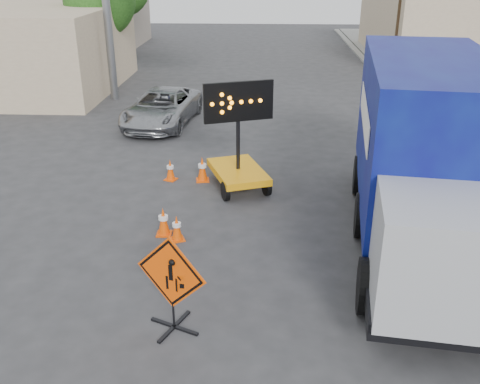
# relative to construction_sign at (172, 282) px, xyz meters

# --- Properties ---
(ground) EXTENTS (100.00, 100.00, 0.00)m
(ground) POSITION_rel_construction_sign_xyz_m (0.81, -0.86, -1.00)
(ground) COLOR #2D2D30
(ground) RESTS_ON ground
(curb_right) EXTENTS (0.40, 60.00, 0.12)m
(curb_right) POSITION_rel_construction_sign_xyz_m (8.01, 14.14, -0.94)
(curb_right) COLOR gray
(curb_right) RESTS_ON ground
(sidewalk_right) EXTENTS (4.00, 60.00, 0.15)m
(sidewalk_right) POSITION_rel_construction_sign_xyz_m (10.31, 14.14, -0.92)
(sidewalk_right) COLOR gray
(sidewalk_right) RESTS_ON ground
(storefront_left_far) EXTENTS (12.00, 10.00, 4.40)m
(storefront_left_far) POSITION_rel_construction_sign_xyz_m (-14.19, 33.14, 1.20)
(storefront_left_far) COLOR gray
(storefront_left_far) RESTS_ON ground
(building_right_far) EXTENTS (10.00, 14.00, 4.60)m
(building_right_far) POSITION_rel_construction_sign_xyz_m (13.81, 29.14, 1.30)
(building_right_far) COLOR #C5AF8E
(building_right_far) RESTS_ON ground
(tree_left_near) EXTENTS (3.71, 3.71, 6.03)m
(tree_left_near) POSITION_rel_construction_sign_xyz_m (-7.19, 21.14, 3.17)
(tree_left_near) COLOR #4C3220
(tree_left_near) RESTS_ON ground
(construction_sign) EXTENTS (1.32, 0.95, 1.90)m
(construction_sign) POSITION_rel_construction_sign_xyz_m (0.00, 0.00, 0.00)
(construction_sign) COLOR black
(construction_sign) RESTS_ON ground
(arrow_board) EXTENTS (2.02, 2.54, 3.16)m
(arrow_board) POSITION_rel_construction_sign_xyz_m (0.83, 6.61, -0.30)
(arrow_board) COLOR orange
(arrow_board) RESTS_ON ground
(pickup_truck) EXTENTS (2.93, 5.26, 1.39)m
(pickup_truck) POSITION_rel_construction_sign_xyz_m (-2.59, 13.00, -0.30)
(pickup_truck) COLOR #9EA0A4
(pickup_truck) RESTS_ON ground
(box_truck) EXTENTS (3.76, 9.21, 4.24)m
(box_truck) POSITION_rel_construction_sign_xyz_m (5.21, 3.58, 0.92)
(box_truck) COLOR black
(box_truck) RESTS_ON ground
(cone_a) EXTENTS (0.43, 0.43, 0.65)m
(cone_a) POSITION_rel_construction_sign_xyz_m (-0.47, 3.33, -0.67)
(cone_a) COLOR #F44B05
(cone_a) RESTS_ON ground
(cone_b) EXTENTS (0.37, 0.37, 0.72)m
(cone_b) POSITION_rel_construction_sign_xyz_m (-0.84, 3.59, -0.64)
(cone_b) COLOR #F44B05
(cone_b) RESTS_ON ground
(cone_c) EXTENTS (0.44, 0.44, 0.77)m
(cone_c) POSITION_rel_construction_sign_xyz_m (-0.29, 7.08, -0.61)
(cone_c) COLOR #F44B05
(cone_c) RESTS_ON ground
(cone_d) EXTENTS (0.44, 0.44, 0.66)m
(cone_d) POSITION_rel_construction_sign_xyz_m (-1.27, 7.09, -0.67)
(cone_d) COLOR #F44B05
(cone_d) RESTS_ON ground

